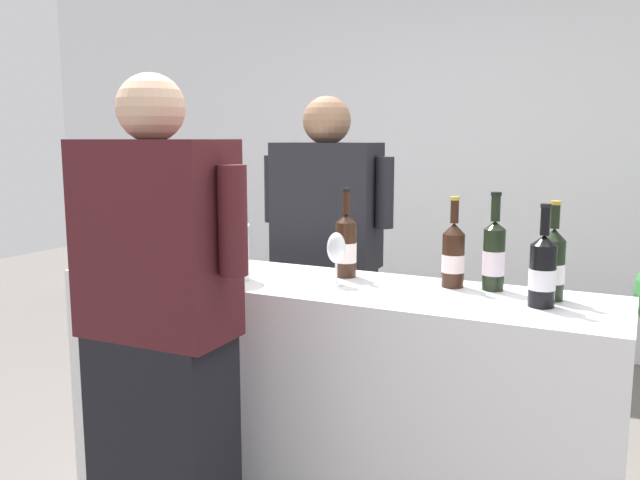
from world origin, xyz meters
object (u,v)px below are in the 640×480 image
object	(u,v)px
wine_bottle_3	(453,255)
wine_bottle_6	(543,271)
wine_glass	(336,250)
wine_bottle_4	(173,232)
person_guest	(161,363)
wine_bottle_5	(553,264)
wine_bottle_2	(494,255)
person_server	(327,285)
wine_bottle_0	(346,245)
ice_bucket	(222,252)
wine_bottle_1	(138,240)

from	to	relation	value
wine_bottle_3	wine_bottle_6	distance (m)	0.34
wine_glass	wine_bottle_4	bearing A→B (deg)	175.29
wine_bottle_6	wine_glass	bearing A→B (deg)	-179.85
person_guest	wine_bottle_4	bearing A→B (deg)	125.49
wine_bottle_4	wine_bottle_5	xyz separation A→B (m)	(1.45, 0.04, -0.01)
wine_bottle_6	wine_bottle_2	bearing A→B (deg)	138.54
wine_bottle_4	wine_bottle_5	world-z (taller)	wine_bottle_4
person_guest	person_server	bearing A→B (deg)	90.60
wine_bottle_0	wine_bottle_5	world-z (taller)	wine_bottle_0
wine_bottle_5	wine_glass	bearing A→B (deg)	-171.57
wine_bottle_5	person_server	world-z (taller)	person_server
wine_bottle_0	wine_bottle_3	xyz separation A→B (m)	(0.39, 0.01, -0.01)
wine_bottle_6	wine_glass	size ratio (longest dim) A/B	1.71
wine_glass	wine_bottle_5	bearing A→B (deg)	8.43
person_guest	wine_bottle_5	bearing A→B (deg)	33.01
wine_bottle_2	ice_bucket	xyz separation A→B (m)	(-0.90, -0.27, -0.02)
wine_bottle_4	wine_glass	xyz separation A→B (m)	(0.76, -0.06, -0.01)
wine_bottle_3	wine_glass	size ratio (longest dim) A/B	1.69
wine_bottle_1	wine_bottle_6	bearing A→B (deg)	4.45
wine_bottle_0	person_server	world-z (taller)	person_server
person_server	person_guest	world-z (taller)	same
wine_bottle_4	wine_bottle_5	size ratio (longest dim) A/B	1.14
wine_bottle_5	wine_bottle_6	distance (m)	0.10
wine_bottle_4	person_guest	xyz separation A→B (m)	(0.44, -0.62, -0.29)
wine_bottle_1	wine_bottle_4	xyz separation A→B (m)	(0.03, 0.17, 0.01)
wine_glass	wine_bottle_0	bearing A→B (deg)	100.13
wine_glass	wine_bottle_1	bearing A→B (deg)	-171.84
wine_bottle_0	wine_bottle_2	distance (m)	0.53
wine_bottle_0	wine_bottle_2	xyz separation A→B (m)	(0.53, 0.02, 0.00)
wine_bottle_5	ice_bucket	size ratio (longest dim) A/B	1.51
wine_bottle_4	person_guest	distance (m)	0.81
wine_bottle_3	wine_bottle_6	size ratio (longest dim) A/B	0.99
wine_bottle_0	wine_bottle_6	world-z (taller)	wine_bottle_0
wine_glass	wine_bottle_2	bearing A→B (deg)	17.45
wine_bottle_1	wine_bottle_3	xyz separation A→B (m)	(1.15, 0.26, -0.01)
wine_bottle_4	person_guest	world-z (taller)	person_guest
wine_bottle_5	person_server	distance (m)	1.17
wine_bottle_2	wine_bottle_6	size ratio (longest dim) A/B	1.05
wine_glass	wine_bottle_6	bearing A→B (deg)	0.15
ice_bucket	person_guest	world-z (taller)	person_guest
ice_bucket	wine_glass	bearing A→B (deg)	15.60
wine_bottle_6	wine_bottle_5	bearing A→B (deg)	81.25
wine_bottle_3	wine_bottle_6	world-z (taller)	wine_bottle_6
wine_bottle_0	ice_bucket	world-z (taller)	wine_bottle_0
wine_bottle_3	person_guest	bearing A→B (deg)	-134.48
person_server	wine_bottle_3	bearing A→B (deg)	-33.16
wine_bottle_3	wine_bottle_0	bearing A→B (deg)	-178.49
wine_bottle_0	wine_bottle_3	bearing A→B (deg)	1.51
wine_bottle_4	wine_glass	distance (m)	0.76
wine_bottle_4	person_server	size ratio (longest dim) A/B	0.22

